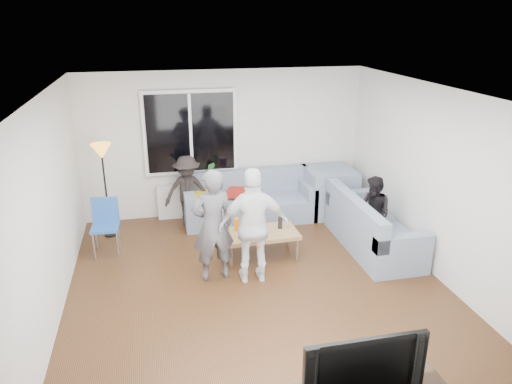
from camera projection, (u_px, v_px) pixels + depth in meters
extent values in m
cube|color=#56351C|center=(258.00, 288.00, 6.49)|extent=(5.00, 5.50, 0.04)
cube|color=white|center=(259.00, 92.00, 5.57)|extent=(5.00, 5.50, 0.04)
cube|color=silver|center=(224.00, 144.00, 8.57)|extent=(5.00, 0.04, 2.60)
cube|color=silver|center=(342.00, 330.00, 3.49)|extent=(5.00, 0.04, 2.60)
cube|color=silver|center=(45.00, 214.00, 5.52)|extent=(0.04, 5.50, 2.60)
cube|color=silver|center=(438.00, 183.00, 6.54)|extent=(0.04, 5.50, 2.60)
cube|color=white|center=(190.00, 132.00, 8.29)|extent=(1.62, 0.06, 1.47)
cube|color=black|center=(191.00, 133.00, 8.25)|extent=(1.50, 0.02, 1.35)
cube|color=white|center=(191.00, 133.00, 8.24)|extent=(0.05, 0.03, 1.35)
cube|color=silver|center=(194.00, 200.00, 8.68)|extent=(1.30, 0.12, 0.62)
imported|color=#27622A|center=(209.00, 173.00, 8.53)|extent=(0.22, 0.18, 0.40)
imported|color=silver|center=(189.00, 180.00, 8.50)|extent=(0.19, 0.19, 0.16)
cube|color=slate|center=(329.00, 191.00, 8.79)|extent=(0.85, 0.85, 0.85)
cube|color=gold|center=(202.00, 197.00, 8.26)|extent=(0.45, 0.41, 0.14)
cube|color=maroon|center=(238.00, 193.00, 8.47)|extent=(0.45, 0.42, 0.13)
cube|color=tan|center=(261.00, 244.00, 7.26)|extent=(1.12, 0.64, 0.40)
cylinder|color=maroon|center=(259.00, 227.00, 7.16)|extent=(0.17, 0.17, 0.17)
imported|color=#504F54|center=(213.00, 226.00, 6.45)|extent=(0.62, 0.45, 1.59)
imported|color=white|center=(254.00, 226.00, 6.40)|extent=(0.98, 0.47, 1.62)
imported|color=black|center=(374.00, 213.00, 7.43)|extent=(0.60, 0.67, 1.15)
imported|color=black|center=(188.00, 191.00, 8.22)|extent=(0.85, 0.55, 1.24)
imported|color=black|center=(360.00, 362.00, 3.99)|extent=(1.06, 0.14, 0.61)
cylinder|color=black|center=(280.00, 222.00, 7.29)|extent=(0.07, 0.07, 0.19)
cylinder|color=#347E16|center=(251.00, 228.00, 7.04)|extent=(0.08, 0.08, 0.23)
cylinder|color=orange|center=(237.00, 225.00, 7.21)|extent=(0.07, 0.07, 0.20)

